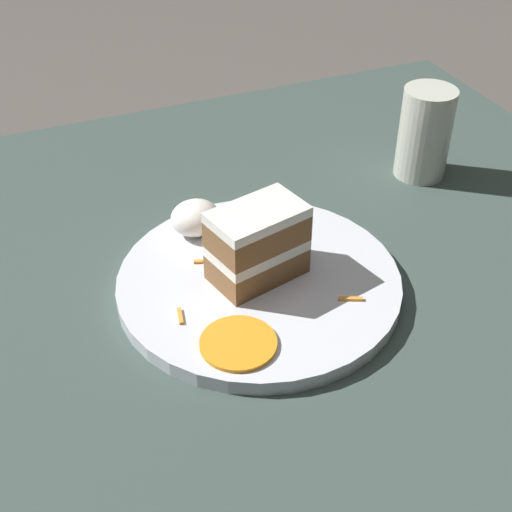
# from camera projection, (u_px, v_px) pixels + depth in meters

# --- Properties ---
(ground_plane) EXTENTS (6.00, 6.00, 0.00)m
(ground_plane) POSITION_uv_depth(u_px,v_px,m) (274.00, 340.00, 0.73)
(ground_plane) COLOR #4C4742
(ground_plane) RESTS_ON ground
(dining_table) EXTENTS (1.01, 0.98, 0.04)m
(dining_table) POSITION_uv_depth(u_px,v_px,m) (274.00, 327.00, 0.72)
(dining_table) COLOR #384742
(dining_table) RESTS_ON ground
(plate) EXTENTS (0.29, 0.29, 0.02)m
(plate) POSITION_uv_depth(u_px,v_px,m) (256.00, 284.00, 0.73)
(plate) COLOR silver
(plate) RESTS_ON dining_table
(cake_slice) EXTENTS (0.10, 0.08, 0.08)m
(cake_slice) POSITION_uv_depth(u_px,v_px,m) (255.00, 244.00, 0.71)
(cake_slice) COLOR brown
(cake_slice) RESTS_ON plate
(cream_dollop) EXTENTS (0.05, 0.05, 0.04)m
(cream_dollop) POSITION_uv_depth(u_px,v_px,m) (195.00, 218.00, 0.78)
(cream_dollop) COLOR white
(cream_dollop) RESTS_ON plate
(orange_garnish) EXTENTS (0.07, 0.07, 0.00)m
(orange_garnish) POSITION_uv_depth(u_px,v_px,m) (238.00, 343.00, 0.65)
(orange_garnish) COLOR orange
(orange_garnish) RESTS_ON plate
(carrot_shreds_scatter) EXTENTS (0.18, 0.17, 0.00)m
(carrot_shreds_scatter) POSITION_uv_depth(u_px,v_px,m) (249.00, 269.00, 0.74)
(carrot_shreds_scatter) COLOR orange
(carrot_shreds_scatter) RESTS_ON plate
(drinking_glass) EXTENTS (0.07, 0.07, 0.12)m
(drinking_glass) POSITION_uv_depth(u_px,v_px,m) (424.00, 139.00, 0.89)
(drinking_glass) COLOR beige
(drinking_glass) RESTS_ON dining_table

